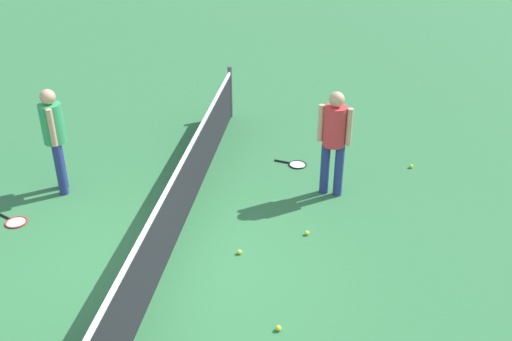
# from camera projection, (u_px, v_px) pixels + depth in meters

# --- Properties ---
(ground_plane) EXTENTS (40.00, 40.00, 0.00)m
(ground_plane) POSITION_uv_depth(u_px,v_px,m) (166.00, 264.00, 7.41)
(ground_plane) COLOR #2D6B3D
(court_net) EXTENTS (10.09, 0.09, 1.07)m
(court_net) POSITION_uv_depth(u_px,v_px,m) (163.00, 233.00, 7.17)
(court_net) COLOR #4C4C51
(court_net) RESTS_ON ground_plane
(player_near_side) EXTENTS (0.41, 0.53, 1.70)m
(player_near_side) POSITION_uv_depth(u_px,v_px,m) (334.00, 135.00, 8.54)
(player_near_side) COLOR navy
(player_near_side) RESTS_ON ground_plane
(player_far_side) EXTENTS (0.51, 0.45, 1.70)m
(player_far_side) POSITION_uv_depth(u_px,v_px,m) (54.00, 133.00, 8.63)
(player_far_side) COLOR navy
(player_far_side) RESTS_ON ground_plane
(tennis_racket_near_player) EXTENTS (0.38, 0.61, 0.03)m
(tennis_racket_near_player) POSITION_uv_depth(u_px,v_px,m) (296.00, 164.00, 9.86)
(tennis_racket_near_player) COLOR black
(tennis_racket_near_player) RESTS_ON ground_plane
(tennis_racket_far_player) EXTENTS (0.42, 0.60, 0.03)m
(tennis_racket_far_player) POSITION_uv_depth(u_px,v_px,m) (15.00, 222.00, 8.27)
(tennis_racket_far_player) COLOR red
(tennis_racket_far_player) RESTS_ON ground_plane
(tennis_ball_near_player) EXTENTS (0.07, 0.07, 0.07)m
(tennis_ball_near_player) POSITION_uv_depth(u_px,v_px,m) (411.00, 166.00, 9.76)
(tennis_ball_near_player) COLOR #C6E033
(tennis_ball_near_player) RESTS_ON ground_plane
(tennis_ball_by_net) EXTENTS (0.07, 0.07, 0.07)m
(tennis_ball_by_net) POSITION_uv_depth(u_px,v_px,m) (307.00, 233.00, 7.98)
(tennis_ball_by_net) COLOR #C6E033
(tennis_ball_by_net) RESTS_ON ground_plane
(tennis_ball_midcourt) EXTENTS (0.07, 0.07, 0.07)m
(tennis_ball_midcourt) POSITION_uv_depth(u_px,v_px,m) (239.00, 252.00, 7.59)
(tennis_ball_midcourt) COLOR #C6E033
(tennis_ball_midcourt) RESTS_ON ground_plane
(tennis_ball_stray_right) EXTENTS (0.07, 0.07, 0.07)m
(tennis_ball_stray_right) POSITION_uv_depth(u_px,v_px,m) (278.00, 328.00, 6.34)
(tennis_ball_stray_right) COLOR #C6E033
(tennis_ball_stray_right) RESTS_ON ground_plane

